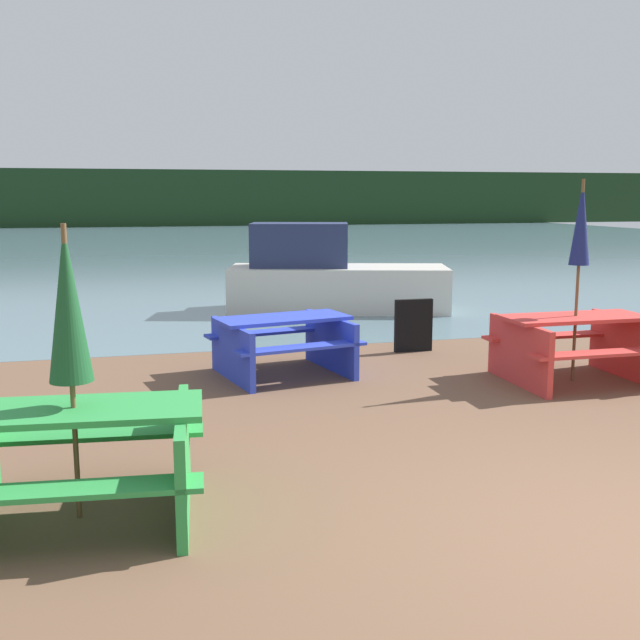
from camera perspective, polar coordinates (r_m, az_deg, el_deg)
The scene contains 9 objects.
water at distance 35.67m, azimuth -9.55°, elevation 5.83°, with size 60.00×50.00×0.00m.
far_treeline at distance 55.55m, azimuth -11.42°, elevation 9.11°, with size 80.00×1.60×4.00m.
picnic_table_green at distance 5.43m, azimuth -18.09°, elevation -9.57°, with size 1.83×1.53×0.78m.
picnic_table_red at distance 9.38m, azimuth 18.80°, elevation -1.59°, with size 1.73×1.38×0.79m.
picnic_table_blue at distance 9.20m, azimuth -2.84°, elevation -1.51°, with size 1.84×1.67×0.73m.
umbrella_navy at distance 9.23m, azimuth 19.26°, elevation 6.81°, with size 0.23×0.23×2.38m.
umbrella_darkgreen at distance 5.20m, azimuth -18.66°, elevation 1.04°, with size 0.29×0.29×2.02m.
boat at distance 14.35m, azimuth 0.73°, elevation 3.18°, with size 4.37×2.50×1.68m.
signboard at distance 10.67m, azimuth 7.13°, elevation -0.41°, with size 0.55×0.08×0.75m.
Camera 1 is at (-3.03, -3.73, 2.20)m, focal length 42.00 mm.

